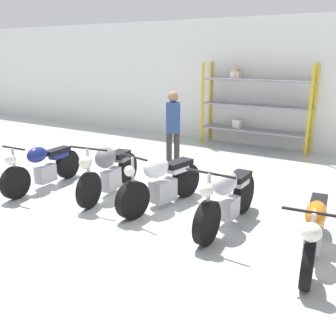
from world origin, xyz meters
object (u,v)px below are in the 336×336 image
object	(u,v)px
motorcycle_blue	(43,167)
motorcycle_silver	(227,197)
motorcycle_white	(161,182)
person_browsing	(173,124)
motorcycle_orange	(314,228)
shelving_rack	(253,104)
motorcycle_grey	(109,169)

from	to	relation	value
motorcycle_blue	motorcycle_silver	size ratio (longest dim) A/B	1.00
motorcycle_white	person_browsing	distance (m)	2.29
motorcycle_orange	person_browsing	bearing A→B (deg)	-130.46
motorcycle_blue	motorcycle_white	bearing A→B (deg)	95.97
shelving_rack	motorcycle_blue	distance (m)	6.04
motorcycle_orange	shelving_rack	bearing A→B (deg)	-159.46
motorcycle_grey	motorcycle_silver	world-z (taller)	motorcycle_grey
motorcycle_white	motorcycle_silver	distance (m)	1.31
motorcycle_grey	motorcycle_white	size ratio (longest dim) A/B	1.03
motorcycle_orange	motorcycle_grey	bearing A→B (deg)	-102.23
motorcycle_grey	person_browsing	xyz separation A→B (m)	(0.22, 2.04, 0.56)
motorcycle_blue	person_browsing	size ratio (longest dim) A/B	1.11
motorcycle_grey	person_browsing	size ratio (longest dim) A/B	1.13
motorcycle_blue	motorcycle_orange	size ratio (longest dim) A/B	0.96
motorcycle_silver	person_browsing	size ratio (longest dim) A/B	1.11
motorcycle_white	motorcycle_silver	size ratio (longest dim) A/B	0.99
motorcycle_blue	motorcycle_grey	world-z (taller)	motorcycle_grey
motorcycle_blue	person_browsing	bearing A→B (deg)	143.06
motorcycle_silver	motorcycle_grey	bearing A→B (deg)	-91.16
shelving_rack	motorcycle_blue	bearing A→B (deg)	-114.07
motorcycle_grey	motorcycle_blue	bearing A→B (deg)	-84.36
motorcycle_blue	motorcycle_white	world-z (taller)	motorcycle_white
motorcycle_grey	motorcycle_silver	size ratio (longest dim) A/B	1.02
motorcycle_grey	shelving_rack	bearing A→B (deg)	160.17
motorcycle_white	person_browsing	bearing A→B (deg)	-143.76
shelving_rack	motorcycle_orange	xyz separation A→B (m)	(2.76, -5.53, -0.81)
shelving_rack	person_browsing	bearing A→B (deg)	-104.90
motorcycle_blue	motorcycle_orange	bearing A→B (deg)	86.55
shelving_rack	motorcycle_white	world-z (taller)	shelving_rack
person_browsing	motorcycle_blue	bearing A→B (deg)	107.80
person_browsing	shelving_rack	bearing A→B (deg)	-52.93
shelving_rack	person_browsing	xyz separation A→B (m)	(-0.82, -3.07, -0.16)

